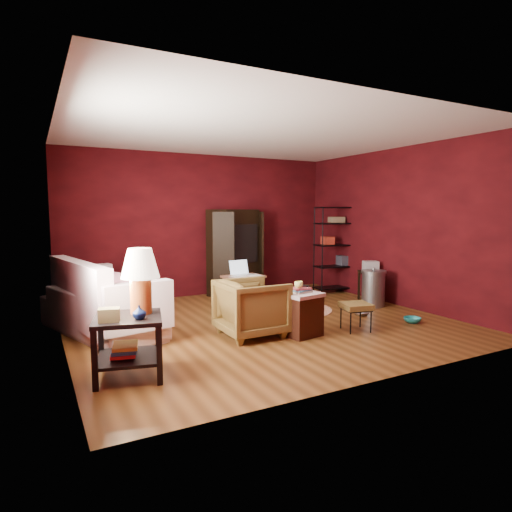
{
  "coord_description": "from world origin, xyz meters",
  "views": [
    {
      "loc": [
        -3.05,
        -5.57,
        1.69
      ],
      "look_at": [
        0.0,
        0.2,
        1.0
      ],
      "focal_mm": 30.0,
      "sensor_mm": 36.0,
      "label": 1
    }
  ],
  "objects_px": {
    "side_table": "(134,300)",
    "hamper": "(300,313)",
    "tv_armoire": "(235,251)",
    "wire_shelving": "(336,246)",
    "armchair": "(252,305)",
    "sofa": "(101,303)",
    "laptop_desk": "(243,279)"
  },
  "relations": [
    {
      "from": "tv_armoire",
      "to": "side_table",
      "type": "bearing_deg",
      "value": -151.23
    },
    {
      "from": "sofa",
      "to": "tv_armoire",
      "type": "relative_size",
      "value": 1.24
    },
    {
      "from": "hamper",
      "to": "wire_shelving",
      "type": "height_order",
      "value": "wire_shelving"
    },
    {
      "from": "side_table",
      "to": "tv_armoire",
      "type": "height_order",
      "value": "tv_armoire"
    },
    {
      "from": "armchair",
      "to": "wire_shelving",
      "type": "bearing_deg",
      "value": -56.66
    },
    {
      "from": "hamper",
      "to": "laptop_desk",
      "type": "height_order",
      "value": "laptop_desk"
    },
    {
      "from": "sofa",
      "to": "tv_armoire",
      "type": "bearing_deg",
      "value": -78.75
    },
    {
      "from": "tv_armoire",
      "to": "wire_shelving",
      "type": "bearing_deg",
      "value": -42.81
    },
    {
      "from": "armchair",
      "to": "hamper",
      "type": "relative_size",
      "value": 1.24
    },
    {
      "from": "sofa",
      "to": "laptop_desk",
      "type": "distance_m",
      "value": 2.46
    },
    {
      "from": "armchair",
      "to": "hamper",
      "type": "xyz_separation_m",
      "value": [
        0.59,
        -0.29,
        -0.11
      ]
    },
    {
      "from": "wire_shelving",
      "to": "side_table",
      "type": "bearing_deg",
      "value": -142.86
    },
    {
      "from": "sofa",
      "to": "laptop_desk",
      "type": "bearing_deg",
      "value": -98.28
    },
    {
      "from": "wire_shelving",
      "to": "laptop_desk",
      "type": "bearing_deg",
      "value": -161.67
    },
    {
      "from": "armchair",
      "to": "hamper",
      "type": "bearing_deg",
      "value": -116.45
    },
    {
      "from": "side_table",
      "to": "laptop_desk",
      "type": "bearing_deg",
      "value": 43.48
    },
    {
      "from": "side_table",
      "to": "wire_shelving",
      "type": "distance_m",
      "value": 5.39
    },
    {
      "from": "sofa",
      "to": "armchair",
      "type": "xyz_separation_m",
      "value": [
        1.79,
        -1.08,
        0.01
      ]
    },
    {
      "from": "sofa",
      "to": "armchair",
      "type": "relative_size",
      "value": 2.53
    },
    {
      "from": "side_table",
      "to": "hamper",
      "type": "distance_m",
      "value": 2.36
    },
    {
      "from": "side_table",
      "to": "tv_armoire",
      "type": "distance_m",
      "value": 4.33
    },
    {
      "from": "armchair",
      "to": "side_table",
      "type": "height_order",
      "value": "side_table"
    },
    {
      "from": "laptop_desk",
      "to": "tv_armoire",
      "type": "xyz_separation_m",
      "value": [
        0.39,
        1.18,
        0.38
      ]
    },
    {
      "from": "tv_armoire",
      "to": "wire_shelving",
      "type": "distance_m",
      "value": 2.12
    },
    {
      "from": "side_table",
      "to": "hamper",
      "type": "bearing_deg",
      "value": 9.05
    },
    {
      "from": "sofa",
      "to": "laptop_desk",
      "type": "xyz_separation_m",
      "value": [
        2.41,
        0.46,
        0.09
      ]
    },
    {
      "from": "hamper",
      "to": "tv_armoire",
      "type": "distance_m",
      "value": 3.1
    },
    {
      "from": "sofa",
      "to": "side_table",
      "type": "distance_m",
      "value": 1.78
    },
    {
      "from": "sofa",
      "to": "armchair",
      "type": "bearing_deg",
      "value": -140.15
    },
    {
      "from": "armchair",
      "to": "side_table",
      "type": "xyz_separation_m",
      "value": [
        -1.69,
        -0.66,
        0.36
      ]
    },
    {
      "from": "side_table",
      "to": "hamper",
      "type": "relative_size",
      "value": 1.92
    },
    {
      "from": "tv_armoire",
      "to": "wire_shelving",
      "type": "relative_size",
      "value": 0.97
    }
  ]
}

